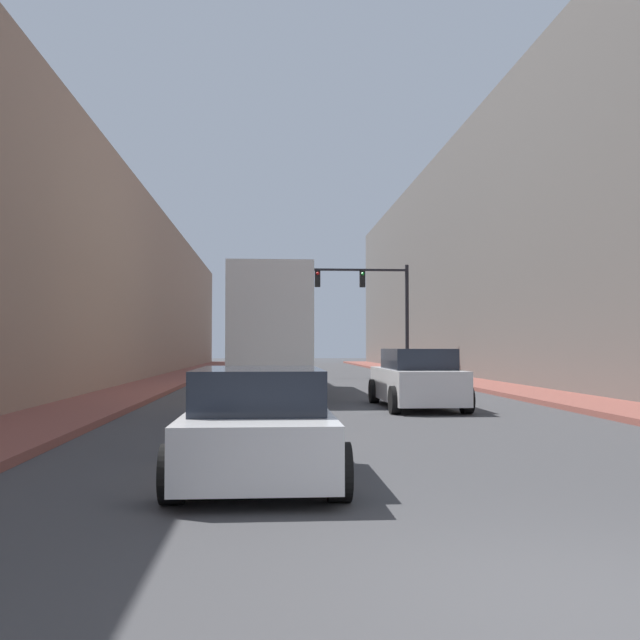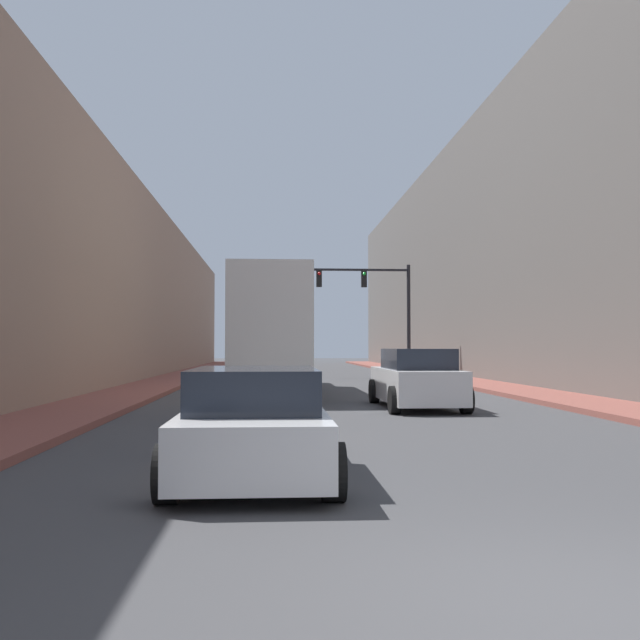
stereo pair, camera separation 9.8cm
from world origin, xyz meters
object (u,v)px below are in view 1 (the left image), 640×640
(suv_car, at_px, (416,379))
(traffic_signal_gantry, at_px, (374,298))
(semi_truck, at_px, (270,330))
(sedan_car, at_px, (259,423))

(suv_car, height_order, traffic_signal_gantry, traffic_signal_gantry)
(traffic_signal_gantry, bearing_deg, semi_truck, -114.89)
(sedan_car, height_order, suv_car, suv_car)
(sedan_car, bearing_deg, traffic_signal_gantry, 78.73)
(semi_truck, distance_m, traffic_signal_gantry, 13.77)
(suv_car, bearing_deg, sedan_car, -112.72)
(semi_truck, xyz_separation_m, sedan_car, (-0.15, -17.15, -1.63))
(semi_truck, relative_size, suv_car, 2.86)
(sedan_car, distance_m, traffic_signal_gantry, 30.31)
(semi_truck, height_order, sedan_car, semi_truck)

